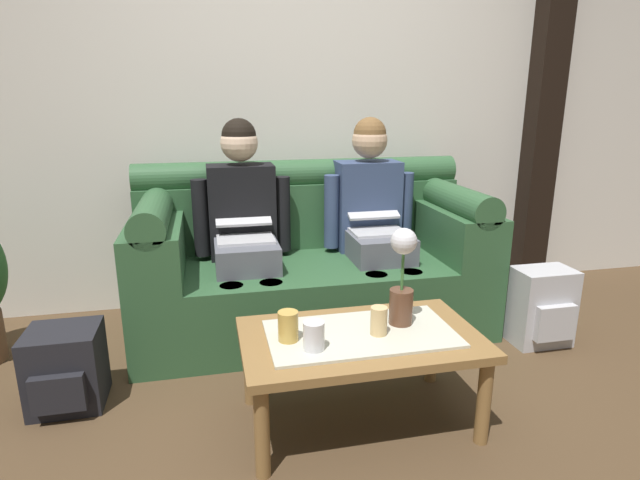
{
  "coord_description": "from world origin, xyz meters",
  "views": [
    {
      "loc": [
        -0.58,
        -1.68,
        1.33
      ],
      "look_at": [
        -0.01,
        0.87,
        0.6
      ],
      "focal_mm": 28.76,
      "sensor_mm": 36.0,
      "label": 1
    }
  ],
  "objects_px": {
    "couch": "(310,264)",
    "person_left": "(244,221)",
    "cup_near_right": "(379,321)",
    "cup_far_center": "(288,326)",
    "backpack_left": "(66,369)",
    "person_right": "(373,214)",
    "flower_vase": "(402,277)",
    "backpack_right": "(542,307)",
    "coffee_table": "(361,345)",
    "cup_near_left": "(314,336)"
  },
  "relations": [
    {
      "from": "person_right",
      "to": "coffee_table",
      "type": "xyz_separation_m",
      "value": [
        -0.38,
        -1.03,
        -0.31
      ]
    },
    {
      "from": "flower_vase",
      "to": "backpack_left",
      "type": "xyz_separation_m",
      "value": [
        -1.42,
        0.35,
        -0.44
      ]
    },
    {
      "from": "flower_vase",
      "to": "backpack_left",
      "type": "bearing_deg",
      "value": 166.03
    },
    {
      "from": "cup_near_left",
      "to": "couch",
      "type": "bearing_deg",
      "value": 79.15
    },
    {
      "from": "person_left",
      "to": "cup_far_center",
      "type": "xyz_separation_m",
      "value": [
        0.09,
        -1.03,
        -0.19
      ]
    },
    {
      "from": "backpack_left",
      "to": "person_left",
      "type": "bearing_deg",
      "value": 36.46
    },
    {
      "from": "cup_near_right",
      "to": "backpack_left",
      "type": "relative_size",
      "value": 0.32
    },
    {
      "from": "backpack_right",
      "to": "cup_far_center",
      "type": "bearing_deg",
      "value": -162.17
    },
    {
      "from": "couch",
      "to": "person_right",
      "type": "bearing_deg",
      "value": -0.35
    },
    {
      "from": "couch",
      "to": "person_left",
      "type": "xyz_separation_m",
      "value": [
        -0.38,
        -0.0,
        0.28
      ]
    },
    {
      "from": "backpack_left",
      "to": "coffee_table",
      "type": "bearing_deg",
      "value": -18.06
    },
    {
      "from": "couch",
      "to": "backpack_left",
      "type": "distance_m",
      "value": 1.39
    },
    {
      "from": "coffee_table",
      "to": "cup_near_left",
      "type": "xyz_separation_m",
      "value": [
        -0.22,
        -0.1,
        0.11
      ]
    },
    {
      "from": "person_right",
      "to": "flower_vase",
      "type": "bearing_deg",
      "value": -101.28
    },
    {
      "from": "coffee_table",
      "to": "flower_vase",
      "type": "bearing_deg",
      "value": 14.38
    },
    {
      "from": "cup_near_right",
      "to": "coffee_table",
      "type": "bearing_deg",
      "value": 154.55
    },
    {
      "from": "couch",
      "to": "cup_far_center",
      "type": "bearing_deg",
      "value": -106.09
    },
    {
      "from": "person_left",
      "to": "cup_far_center",
      "type": "height_order",
      "value": "person_left"
    },
    {
      "from": "coffee_table",
      "to": "cup_near_right",
      "type": "relative_size",
      "value": 8.39
    },
    {
      "from": "person_left",
      "to": "flower_vase",
      "type": "bearing_deg",
      "value": -59.7
    },
    {
      "from": "cup_near_left",
      "to": "backpack_right",
      "type": "distance_m",
      "value": 1.54
    },
    {
      "from": "couch",
      "to": "person_left",
      "type": "height_order",
      "value": "person_left"
    },
    {
      "from": "backpack_right",
      "to": "backpack_left",
      "type": "height_order",
      "value": "backpack_right"
    },
    {
      "from": "couch",
      "to": "coffee_table",
      "type": "height_order",
      "value": "couch"
    },
    {
      "from": "person_right",
      "to": "backpack_right",
      "type": "height_order",
      "value": "person_right"
    },
    {
      "from": "cup_near_right",
      "to": "cup_far_center",
      "type": "relative_size",
      "value": 0.97
    },
    {
      "from": "coffee_table",
      "to": "backpack_left",
      "type": "height_order",
      "value": "coffee_table"
    },
    {
      "from": "backpack_right",
      "to": "cup_near_right",
      "type": "bearing_deg",
      "value": -155.89
    },
    {
      "from": "cup_near_left",
      "to": "backpack_left",
      "type": "xyz_separation_m",
      "value": [
        -1.01,
        0.5,
        -0.29
      ]
    },
    {
      "from": "flower_vase",
      "to": "backpack_right",
      "type": "relative_size",
      "value": 0.96
    },
    {
      "from": "cup_near_right",
      "to": "cup_far_center",
      "type": "bearing_deg",
      "value": 175.93
    },
    {
      "from": "couch",
      "to": "person_left",
      "type": "distance_m",
      "value": 0.48
    },
    {
      "from": "couch",
      "to": "backpack_left",
      "type": "bearing_deg",
      "value": -152.96
    },
    {
      "from": "flower_vase",
      "to": "cup_near_left",
      "type": "xyz_separation_m",
      "value": [
        -0.4,
        -0.15,
        -0.15
      ]
    },
    {
      "from": "coffee_table",
      "to": "cup_near_right",
      "type": "xyz_separation_m",
      "value": [
        0.06,
        -0.03,
        0.12
      ]
    },
    {
      "from": "couch",
      "to": "flower_vase",
      "type": "bearing_deg",
      "value": -79.13
    },
    {
      "from": "person_left",
      "to": "coffee_table",
      "type": "distance_m",
      "value": 1.14
    },
    {
      "from": "couch",
      "to": "cup_far_center",
      "type": "relative_size",
      "value": 16.68
    },
    {
      "from": "cup_far_center",
      "to": "flower_vase",
      "type": "bearing_deg",
      "value": 6.23
    },
    {
      "from": "person_right",
      "to": "cup_near_left",
      "type": "bearing_deg",
      "value": -118.02
    },
    {
      "from": "cup_near_right",
      "to": "backpack_left",
      "type": "height_order",
      "value": "cup_near_right"
    },
    {
      "from": "couch",
      "to": "backpack_right",
      "type": "bearing_deg",
      "value": -24.83
    },
    {
      "from": "cup_far_center",
      "to": "backpack_left",
      "type": "bearing_deg",
      "value": 156.46
    },
    {
      "from": "cup_near_right",
      "to": "couch",
      "type": "bearing_deg",
      "value": 93.48
    },
    {
      "from": "backpack_left",
      "to": "person_right",
      "type": "bearing_deg",
      "value": 21.19
    },
    {
      "from": "cup_near_left",
      "to": "backpack_left",
      "type": "height_order",
      "value": "cup_near_left"
    },
    {
      "from": "cup_far_center",
      "to": "backpack_right",
      "type": "relative_size",
      "value": 0.28
    },
    {
      "from": "cup_far_center",
      "to": "coffee_table",
      "type": "bearing_deg",
      "value": 0.93
    },
    {
      "from": "person_right",
      "to": "flower_vase",
      "type": "height_order",
      "value": "person_right"
    },
    {
      "from": "cup_near_left",
      "to": "person_left",
      "type": "bearing_deg",
      "value": 98.43
    }
  ]
}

